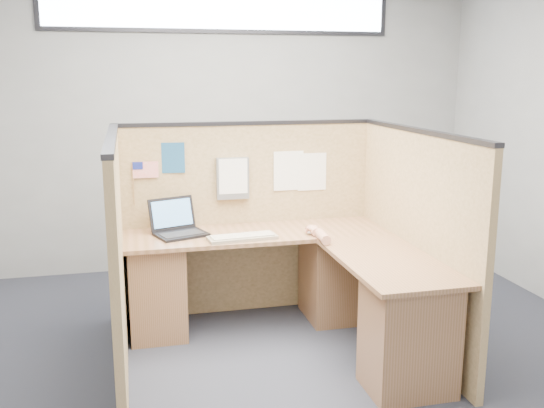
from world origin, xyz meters
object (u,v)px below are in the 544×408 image
object	(u,v)px
l_desk	(294,290)
keyboard	(242,237)
mouse	(313,231)
laptop	(180,225)

from	to	relation	value
l_desk	keyboard	bearing A→B (deg)	148.03
keyboard	mouse	size ratio (longest dim) A/B	4.87
laptop	mouse	world-z (taller)	laptop
keyboard	laptop	bearing A→B (deg)	141.22
l_desk	keyboard	size ratio (longest dim) A/B	3.86
laptop	l_desk	bearing A→B (deg)	-51.82
laptop	keyboard	distance (m)	0.50
l_desk	mouse	size ratio (longest dim) A/B	18.78
l_desk	laptop	size ratio (longest dim) A/B	4.42
l_desk	mouse	world-z (taller)	mouse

